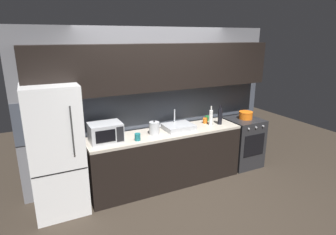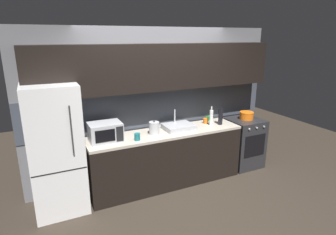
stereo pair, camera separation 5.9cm
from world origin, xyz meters
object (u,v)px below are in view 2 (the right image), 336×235
microwave (105,132)px  mug_green (208,119)px  refrigerator (56,150)px  oven_range (243,142)px  wine_bottle_dark (221,117)px  cooking_pot (246,116)px  kettle (154,128)px  mug_teal (137,137)px  mug_orange (206,121)px  wine_bottle_white (211,118)px

microwave → mug_green: bearing=5.9°
refrigerator → microwave: 0.70m
oven_range → refrigerator: bearing=180.0°
wine_bottle_dark → cooking_pot: wine_bottle_dark is taller
kettle → mug_teal: size_ratio=2.09×
mug_orange → mug_teal: bearing=-168.7°
microwave → oven_range: bearing=-0.4°
oven_range → wine_bottle_white: bearing=-178.4°
wine_bottle_dark → cooking_pot: size_ratio=1.35×
refrigerator → oven_range: bearing=-0.0°
wine_bottle_dark → mug_teal: 1.55m
wine_bottle_dark → kettle: bearing=178.6°
oven_range → mug_teal: mug_teal is taller
microwave → mug_green: (1.89, 0.20, -0.09)m
wine_bottle_white → mug_orange: bearing=100.1°
oven_range → mug_orange: bearing=172.0°
refrigerator → mug_orange: bearing=2.5°
wine_bottle_white → cooking_pot: bearing=1.7°
wine_bottle_white → mug_orange: wine_bottle_white is taller
refrigerator → kettle: bearing=-1.0°
wine_bottle_white → oven_range: bearing=1.6°
kettle → mug_green: kettle is taller
mug_teal → cooking_pot: size_ratio=0.43×
wine_bottle_dark → mug_green: (-0.07, 0.27, -0.09)m
kettle → mug_teal: (-0.33, -0.14, -0.05)m
oven_range → wine_bottle_dark: 0.84m
oven_range → kettle: bearing=-179.2°
mug_teal → oven_range: bearing=4.3°
oven_range → mug_orange: (-0.78, 0.11, 0.49)m
refrigerator → kettle: size_ratio=8.06×
mug_teal → mug_orange: bearing=11.3°
cooking_pot → mug_orange: bearing=172.3°
microwave → wine_bottle_dark: wine_bottle_dark is taller
cooking_pot → kettle: bearing=-179.2°
refrigerator → oven_range: size_ratio=1.98×
wine_bottle_dark → mug_orange: wine_bottle_dark is taller
mug_teal → cooking_pot: (2.16, 0.16, 0.02)m
mug_green → cooking_pot: (0.69, -0.21, 0.03)m
cooking_pot → refrigerator: bearing=-180.0°
cooking_pot → mug_green: bearing=162.8°
oven_range → microwave: bearing=179.6°
refrigerator → kettle: (1.42, -0.03, 0.11)m
oven_range → microwave: (-2.55, 0.02, 0.58)m
microwave → kettle: microwave is taller
wine_bottle_dark → mug_orange: bearing=139.5°
mug_teal → mug_green: mug_teal is taller
mug_teal → mug_orange: 1.38m
cooking_pot → microwave: bearing=179.6°
oven_range → cooking_pot: (0.03, 0.00, 0.52)m
mug_orange → wine_bottle_white: bearing=-79.9°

